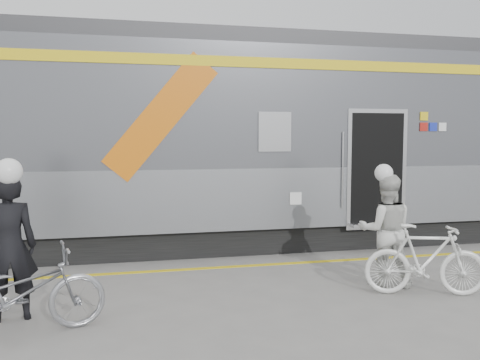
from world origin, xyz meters
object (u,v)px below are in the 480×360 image
object	(u,v)px
woman	(386,230)
bicycle_left	(19,293)
man	(8,247)
bicycle_right	(425,260)

from	to	relation	value
woman	bicycle_left	bearing A→B (deg)	28.08
man	woman	distance (m)	5.03
man	bicycle_left	xyz separation A→B (m)	(0.20, -0.55, -0.39)
man	bicycle_right	size ratio (longest dim) A/B	1.07
bicycle_left	bicycle_right	size ratio (longest dim) A/B	1.12
bicycle_left	woman	size ratio (longest dim) A/B	1.13
man	woman	size ratio (longest dim) A/B	1.08
man	woman	xyz separation A→B (m)	(5.02, 0.30, -0.06)
bicycle_left	woman	distance (m)	4.90
man	bicycle_left	bearing A→B (deg)	96.47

